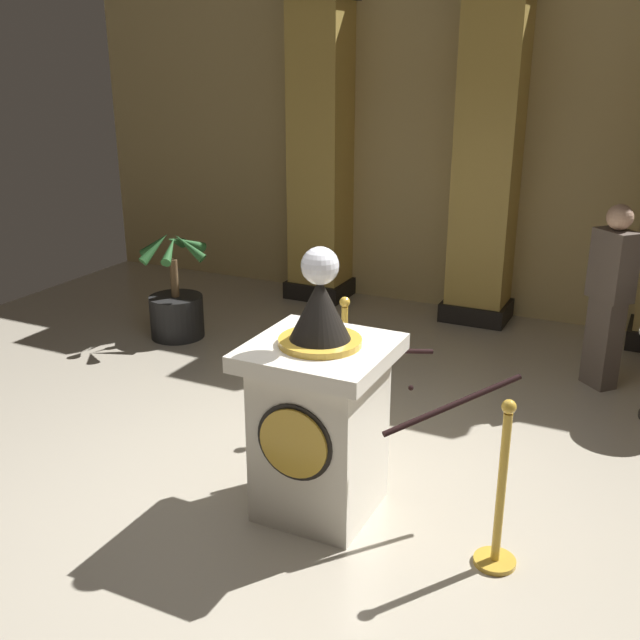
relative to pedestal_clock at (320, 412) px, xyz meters
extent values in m
plane|color=#B2A893|center=(-0.05, 0.07, -0.67)|extent=(10.28, 10.28, 0.00)
cube|color=tan|center=(-0.05, 4.43, 1.14)|extent=(10.28, 0.16, 3.62)
cube|color=silver|center=(0.00, 0.00, -0.17)|extent=(0.66, 0.66, 1.02)
cube|color=silver|center=(0.00, 0.00, 0.39)|extent=(0.83, 0.83, 0.10)
cylinder|color=gold|center=(0.00, -0.34, -0.04)|extent=(0.43, 0.03, 0.43)
cylinder|color=black|center=(0.00, -0.33, -0.04)|extent=(0.48, 0.01, 0.48)
cylinder|color=gold|center=(0.00, 0.00, 0.46)|extent=(0.50, 0.50, 0.04)
cone|color=black|center=(0.00, 0.00, 0.67)|extent=(0.36, 0.36, 0.37)
cylinder|color=gold|center=(0.00, 0.00, 0.84)|extent=(0.03, 0.03, 0.06)
sphere|color=silver|center=(0.00, 0.00, 0.92)|extent=(0.22, 0.22, 0.22)
cylinder|color=gold|center=(1.14, -0.06, -0.66)|extent=(0.24, 0.24, 0.03)
cylinder|color=gold|center=(1.14, -0.06, -0.20)|extent=(0.05, 0.05, 0.94)
sphere|color=gold|center=(1.14, -0.06, 0.31)|extent=(0.08, 0.08, 0.08)
cylinder|color=gold|center=(-0.34, 1.13, -0.66)|extent=(0.24, 0.24, 0.03)
cylinder|color=gold|center=(-0.34, 1.13, -0.19)|extent=(0.05, 0.05, 0.97)
sphere|color=gold|center=(-0.34, 1.13, 0.33)|extent=(0.08, 0.08, 0.08)
cylinder|color=black|center=(0.77, 0.23, 0.12)|extent=(0.63, 0.77, 0.22)
cylinder|color=black|center=(0.03, 0.83, 0.12)|extent=(0.63, 0.77, 0.22)
sphere|color=black|center=(0.40, 0.53, 0.03)|extent=(0.04, 0.04, 0.04)
cube|color=black|center=(-1.98, 4.12, -0.57)|extent=(0.70, 0.70, 0.20)
cube|color=gold|center=(-1.98, 4.12, 1.07)|extent=(0.61, 0.61, 3.48)
cube|color=black|center=(-0.05, 4.12, -0.57)|extent=(0.70, 0.70, 0.20)
cube|color=gold|center=(-0.05, 4.12, 1.07)|extent=(0.61, 0.61, 3.48)
cylinder|color=black|center=(-2.69, 2.16, -0.46)|extent=(0.55, 0.55, 0.43)
cylinder|color=brown|center=(-2.69, 2.16, -0.05)|extent=(0.08, 0.08, 0.39)
cone|color=#265928|center=(-2.50, 2.18, 0.29)|extent=(0.36, 0.15, 0.31)
cone|color=#265928|center=(-2.60, 2.32, 0.29)|extent=(0.24, 0.37, 0.28)
cone|color=#265928|center=(-2.77, 2.32, 0.29)|extent=(0.21, 0.38, 0.26)
cone|color=#265928|center=(-2.87, 2.13, 0.29)|extent=(0.36, 0.14, 0.31)
cone|color=#265928|center=(-2.77, 1.99, 0.29)|extent=(0.22, 0.34, 0.34)
cone|color=#265928|center=(-2.59, 2.00, 0.29)|extent=(0.24, 0.36, 0.30)
cube|color=brown|center=(1.37, 2.78, -0.28)|extent=(0.33, 0.32, 0.79)
cube|color=brown|center=(1.37, 2.78, 0.42)|extent=(0.41, 0.41, 0.60)
sphere|color=tan|center=(1.37, 2.78, 0.82)|extent=(0.21, 0.21, 0.21)
camera|label=1|loc=(1.78, -3.64, 2.02)|focal=41.44mm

